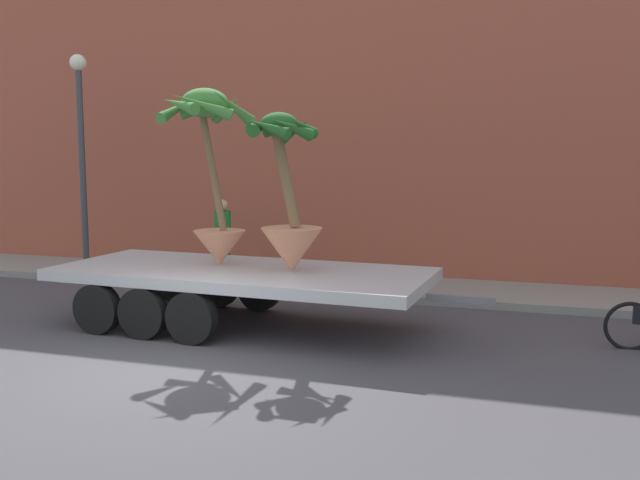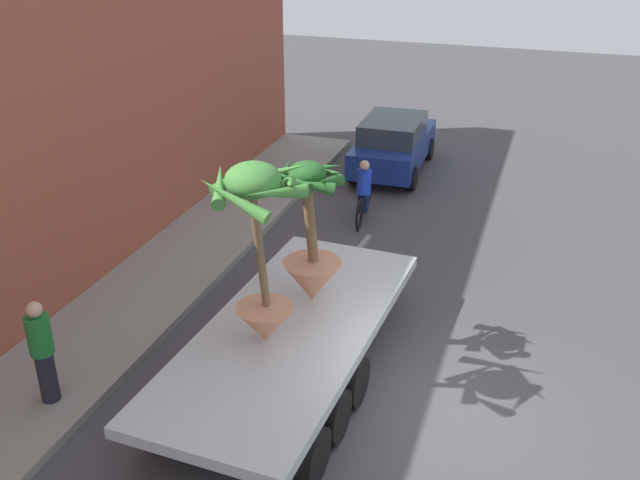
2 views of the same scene
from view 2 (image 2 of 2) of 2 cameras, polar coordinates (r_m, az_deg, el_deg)
ground_plane at (r=11.44m, az=9.59°, el=-13.17°), size 60.00×60.00×0.00m
sidewalk at (r=13.41m, az=-17.15°, el=-7.24°), size 24.00×2.20×0.15m
flatbed_trailer at (r=11.32m, az=-2.87°, el=-8.36°), size 7.19×2.82×0.98m
potted_palm_rear at (r=11.57m, az=-0.73°, el=-0.59°), size 1.29×1.13×2.51m
potted_palm_middle at (r=10.20m, az=-4.81°, el=-0.96°), size 1.47×1.45×2.94m
cyclist at (r=17.23m, az=3.50°, el=3.69°), size 1.84×0.38×1.54m
parked_car at (r=20.45m, az=5.85°, el=7.66°), size 4.07×1.88×1.58m
pedestrian_near_gate at (r=11.49m, az=-21.23°, el=-8.17°), size 0.36×0.36×1.71m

